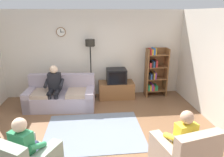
# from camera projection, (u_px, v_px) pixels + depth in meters

# --- Properties ---
(ground_plane) EXTENTS (12.00, 12.00, 0.00)m
(ground_plane) POSITION_uv_depth(u_px,v_px,m) (99.00, 140.00, 4.37)
(ground_plane) COLOR brown
(back_wall_assembly) EXTENTS (6.20, 0.17, 2.70)m
(back_wall_assembly) POSITION_uv_depth(u_px,v_px,m) (94.00, 54.00, 6.47)
(back_wall_assembly) COLOR silver
(back_wall_assembly) RESTS_ON ground_plane
(couch) EXTENTS (1.96, 1.01, 0.90)m
(couch) POSITION_uv_depth(u_px,v_px,m) (61.00, 97.00, 5.81)
(couch) COLOR #A899A8
(couch) RESTS_ON ground_plane
(tv_stand) EXTENTS (1.10, 0.56, 0.51)m
(tv_stand) POSITION_uv_depth(u_px,v_px,m) (116.00, 90.00, 6.48)
(tv_stand) COLOR brown
(tv_stand) RESTS_ON ground_plane
(tv) EXTENTS (0.60, 0.49, 0.44)m
(tv) POSITION_uv_depth(u_px,v_px,m) (116.00, 76.00, 6.32)
(tv) COLOR black
(tv) RESTS_ON tv_stand
(bookshelf) EXTENTS (0.68, 0.36, 1.58)m
(bookshelf) POSITION_uv_depth(u_px,v_px,m) (155.00, 72.00, 6.51)
(bookshelf) COLOR brown
(bookshelf) RESTS_ON ground_plane
(floor_lamp) EXTENTS (0.28, 0.28, 1.85)m
(floor_lamp) POSITION_uv_depth(u_px,v_px,m) (90.00, 53.00, 6.13)
(floor_lamp) COLOR black
(floor_lamp) RESTS_ON ground_plane
(armchair_near_bookshelf) EXTENTS (0.97, 1.03, 0.90)m
(armchair_near_bookshelf) POSITION_uv_depth(u_px,v_px,m) (183.00, 155.00, 3.45)
(armchair_near_bookshelf) COLOR tan
(armchair_near_bookshelf) RESTS_ON ground_plane
(area_rug) EXTENTS (2.20, 1.70, 0.01)m
(area_rug) POSITION_uv_depth(u_px,v_px,m) (94.00, 131.00, 4.66)
(area_rug) COLOR slate
(area_rug) RESTS_ON ground_plane
(person_on_couch) EXTENTS (0.53, 0.56, 1.24)m
(person_on_couch) POSITION_uv_depth(u_px,v_px,m) (54.00, 85.00, 5.57)
(person_on_couch) COLOR black
(person_on_couch) RESTS_ON ground_plane
(person_in_left_armchair) EXTENTS (0.61, 0.63, 1.12)m
(person_in_left_armchair) POSITION_uv_depth(u_px,v_px,m) (27.00, 145.00, 3.21)
(person_in_left_armchair) COLOR #338C59
(person_in_left_armchair) RESTS_ON ground_plane
(person_in_right_armchair) EXTENTS (0.57, 0.59, 1.12)m
(person_in_right_armchair) POSITION_uv_depth(u_px,v_px,m) (181.00, 136.00, 3.43)
(person_in_right_armchair) COLOR yellow
(person_in_right_armchair) RESTS_ON ground_plane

